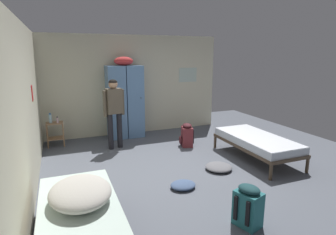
{
  "coord_description": "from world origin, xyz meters",
  "views": [
    {
      "loc": [
        -1.92,
        -4.56,
        2.14
      ],
      "look_at": [
        0.0,
        0.27,
        0.95
      ],
      "focal_mm": 29.89,
      "sensor_mm": 36.0,
      "label": 1
    }
  ],
  "objects_px": {
    "bedding_heap": "(80,192)",
    "backpack_maroon": "(187,135)",
    "clothes_pile_grey": "(219,167)",
    "bed_right": "(257,141)",
    "bed_left_front": "(80,215)",
    "locker_bank": "(125,100)",
    "person_traveler": "(114,108)",
    "lotion_bottle": "(57,120)",
    "shelf_unit": "(55,132)",
    "clothes_pile_denim": "(183,185)",
    "water_bottle": "(50,118)",
    "backpack_teal": "(248,206)"
  },
  "relations": [
    {
      "from": "bed_right",
      "to": "bed_left_front",
      "type": "bearing_deg",
      "value": -157.94
    },
    {
      "from": "water_bottle",
      "to": "bed_left_front",
      "type": "bearing_deg",
      "value": -85.18
    },
    {
      "from": "locker_bank",
      "to": "person_traveler",
      "type": "height_order",
      "value": "locker_bank"
    },
    {
      "from": "backpack_maroon",
      "to": "clothes_pile_denim",
      "type": "relative_size",
      "value": 1.32
    },
    {
      "from": "person_traveler",
      "to": "lotion_bottle",
      "type": "bearing_deg",
      "value": 152.16
    },
    {
      "from": "backpack_maroon",
      "to": "clothes_pile_denim",
      "type": "xyz_separation_m",
      "value": [
        -0.97,
        -1.91,
        -0.21
      ]
    },
    {
      "from": "locker_bank",
      "to": "bedding_heap",
      "type": "bearing_deg",
      "value": -110.04
    },
    {
      "from": "backpack_maroon",
      "to": "bed_left_front",
      "type": "bearing_deg",
      "value": -133.7
    },
    {
      "from": "bed_left_front",
      "to": "locker_bank",
      "type": "bearing_deg",
      "value": 69.99
    },
    {
      "from": "shelf_unit",
      "to": "backpack_maroon",
      "type": "distance_m",
      "value": 3.09
    },
    {
      "from": "locker_bank",
      "to": "lotion_bottle",
      "type": "bearing_deg",
      "value": -173.06
    },
    {
      "from": "clothes_pile_grey",
      "to": "locker_bank",
      "type": "bearing_deg",
      "value": 111.71
    },
    {
      "from": "lotion_bottle",
      "to": "backpack_teal",
      "type": "height_order",
      "value": "lotion_bottle"
    },
    {
      "from": "backpack_maroon",
      "to": "clothes_pile_denim",
      "type": "bearing_deg",
      "value": -116.79
    },
    {
      "from": "bed_right",
      "to": "bedding_heap",
      "type": "xyz_separation_m",
      "value": [
        -3.58,
        -1.38,
        0.23
      ]
    },
    {
      "from": "clothes_pile_grey",
      "to": "lotion_bottle",
      "type": "bearing_deg",
      "value": 136.85
    },
    {
      "from": "backpack_maroon",
      "to": "clothes_pile_denim",
      "type": "height_order",
      "value": "backpack_maroon"
    },
    {
      "from": "water_bottle",
      "to": "clothes_pile_grey",
      "type": "height_order",
      "value": "water_bottle"
    },
    {
      "from": "shelf_unit",
      "to": "clothes_pile_denim",
      "type": "bearing_deg",
      "value": -58.08
    },
    {
      "from": "bed_right",
      "to": "backpack_teal",
      "type": "xyz_separation_m",
      "value": [
        -1.6,
        -1.85,
        -0.12
      ]
    },
    {
      "from": "locker_bank",
      "to": "clothes_pile_denim",
      "type": "xyz_separation_m",
      "value": [
        0.18,
        -3.22,
        -0.92
      ]
    },
    {
      "from": "bedding_heap",
      "to": "person_traveler",
      "type": "bearing_deg",
      "value": 72.23
    },
    {
      "from": "person_traveler",
      "to": "water_bottle",
      "type": "bearing_deg",
      "value": 152.79
    },
    {
      "from": "water_bottle",
      "to": "clothes_pile_grey",
      "type": "distance_m",
      "value": 4.0
    },
    {
      "from": "water_bottle",
      "to": "lotion_bottle",
      "type": "relative_size",
      "value": 1.54
    },
    {
      "from": "clothes_pile_grey",
      "to": "bed_right",
      "type": "bearing_deg",
      "value": 11.44
    },
    {
      "from": "bed_left_front",
      "to": "lotion_bottle",
      "type": "distance_m",
      "value": 3.87
    },
    {
      "from": "bedding_heap",
      "to": "backpack_maroon",
      "type": "relative_size",
      "value": 1.56
    },
    {
      "from": "locker_bank",
      "to": "water_bottle",
      "type": "xyz_separation_m",
      "value": [
        -1.81,
        -0.14,
        -0.3
      ]
    },
    {
      "from": "locker_bank",
      "to": "bed_left_front",
      "type": "height_order",
      "value": "locker_bank"
    },
    {
      "from": "lotion_bottle",
      "to": "clothes_pile_grey",
      "type": "relative_size",
      "value": 0.3
    },
    {
      "from": "bed_left_front",
      "to": "clothes_pile_grey",
      "type": "height_order",
      "value": "bed_left_front"
    },
    {
      "from": "bed_left_front",
      "to": "bed_right",
      "type": "xyz_separation_m",
      "value": [
        3.61,
        1.46,
        0.0
      ]
    },
    {
      "from": "bed_right",
      "to": "clothes_pile_denim",
      "type": "distance_m",
      "value": 2.07
    },
    {
      "from": "shelf_unit",
      "to": "person_traveler",
      "type": "bearing_deg",
      "value": -27.95
    },
    {
      "from": "shelf_unit",
      "to": "water_bottle",
      "type": "relative_size",
      "value": 2.49
    },
    {
      "from": "bed_right",
      "to": "backpack_maroon",
      "type": "distance_m",
      "value": 1.62
    },
    {
      "from": "bed_right",
      "to": "clothes_pile_denim",
      "type": "bearing_deg",
      "value": -162.14
    },
    {
      "from": "bedding_heap",
      "to": "backpack_teal",
      "type": "xyz_separation_m",
      "value": [
        1.98,
        -0.47,
        -0.35
      ]
    },
    {
      "from": "bedding_heap",
      "to": "lotion_bottle",
      "type": "bearing_deg",
      "value": 93.14
    },
    {
      "from": "person_traveler",
      "to": "clothes_pile_denim",
      "type": "bearing_deg",
      "value": -75.28
    },
    {
      "from": "bed_left_front",
      "to": "lotion_bottle",
      "type": "height_order",
      "value": "lotion_bottle"
    },
    {
      "from": "person_traveler",
      "to": "lotion_bottle",
      "type": "distance_m",
      "value": 1.41
    },
    {
      "from": "bedding_heap",
      "to": "lotion_bottle",
      "type": "relative_size",
      "value": 5.78
    },
    {
      "from": "person_traveler",
      "to": "clothes_pile_denim",
      "type": "relative_size",
      "value": 3.8
    },
    {
      "from": "bedding_heap",
      "to": "bed_right",
      "type": "bearing_deg",
      "value": 21.08
    },
    {
      "from": "water_bottle",
      "to": "clothes_pile_grey",
      "type": "relative_size",
      "value": 0.46
    },
    {
      "from": "bed_left_front",
      "to": "backpack_maroon",
      "type": "bearing_deg",
      "value": 46.3
    },
    {
      "from": "person_traveler",
      "to": "bedding_heap",
      "type": "bearing_deg",
      "value": -107.77
    },
    {
      "from": "bedding_heap",
      "to": "backpack_teal",
      "type": "relative_size",
      "value": 1.56
    }
  ]
}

